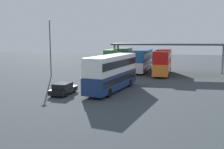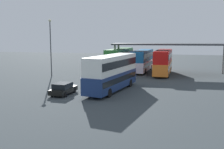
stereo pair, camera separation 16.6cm
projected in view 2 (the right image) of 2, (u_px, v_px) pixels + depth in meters
name	position (u px, v px, depth m)	size (l,w,h in m)	color
ground_plane	(96.00, 94.00, 30.09)	(140.00, 140.00, 0.00)	#384044
double_decker_main	(112.00, 71.00, 31.53)	(4.37, 10.93, 4.32)	navy
parked_hatchback	(63.00, 89.00, 29.68)	(2.00, 3.99, 1.35)	black
double_decker_near_canopy	(120.00, 59.00, 47.90)	(3.24, 11.50, 4.34)	silver
double_decker_mid_row	(142.00, 60.00, 48.70)	(3.15, 10.82, 4.03)	white
double_decker_far_right	(163.00, 61.00, 44.84)	(2.85, 10.35, 4.23)	orange
depot_canopy	(170.00, 46.00, 45.22)	(20.29, 6.59, 5.35)	#33353A
lamppost_tall	(51.00, 42.00, 42.64)	(0.44, 0.44, 9.34)	#33353A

